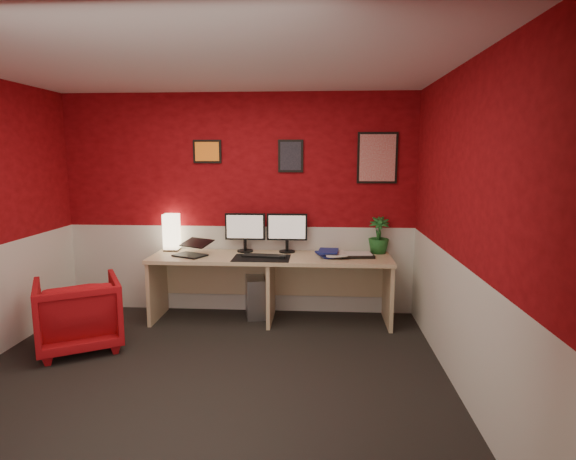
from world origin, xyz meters
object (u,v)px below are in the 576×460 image
object	(u,v)px
potted_plant	(379,235)
monitor_right	(287,227)
zen_tray	(357,255)
armchair	(78,313)
laptop	(190,246)
shoji_lamp	(172,233)
desk	(271,289)
pc_tower	(255,296)
monitor_left	(245,226)

from	to	relation	value
potted_plant	monitor_right	bearing A→B (deg)	-179.10
zen_tray	armchair	size ratio (longest dim) A/B	0.47
zen_tray	laptop	bearing A→B (deg)	-176.98
shoji_lamp	desk	bearing A→B (deg)	-11.19
shoji_lamp	pc_tower	bearing A→B (deg)	-3.04
zen_tray	shoji_lamp	bearing A→B (deg)	174.62
monitor_left	monitor_right	size ratio (longest dim) A/B	1.00
shoji_lamp	pc_tower	distance (m)	1.19
potted_plant	pc_tower	distance (m)	1.55
zen_tray	armchair	world-z (taller)	zen_tray
desk	monitor_right	size ratio (longest dim) A/B	4.48
zen_tray	pc_tower	distance (m)	1.25
zen_tray	potted_plant	size ratio (longest dim) A/B	0.86
monitor_right	potted_plant	bearing A→B (deg)	0.90
monitor_right	potted_plant	world-z (taller)	monitor_right
desk	shoji_lamp	xyz separation A→B (m)	(-1.16, 0.23, 0.56)
pc_tower	monitor_right	bearing A→B (deg)	-6.14
laptop	pc_tower	distance (m)	0.94
monitor_left	pc_tower	distance (m)	0.80
shoji_lamp	zen_tray	distance (m)	2.11
laptop	monitor_right	world-z (taller)	monitor_right
shoji_lamp	monitor_left	world-z (taller)	monitor_left
pc_tower	desk	bearing A→B (deg)	-53.96
shoji_lamp	laptop	world-z (taller)	shoji_lamp
desk	laptop	size ratio (longest dim) A/B	7.88
pc_tower	armchair	bearing A→B (deg)	-158.53
laptop	pc_tower	world-z (taller)	laptop
monitor_right	armchair	size ratio (longest dim) A/B	0.78
monitor_right	potted_plant	distance (m)	1.02
desk	laptop	distance (m)	0.99
potted_plant	pc_tower	world-z (taller)	potted_plant
armchair	monitor_left	bearing A→B (deg)	-173.39
monitor_left	zen_tray	world-z (taller)	monitor_left
desk	zen_tray	distance (m)	1.01
monitor_right	zen_tray	xyz separation A→B (m)	(0.77, -0.18, -0.28)
monitor_left	monitor_right	bearing A→B (deg)	0.15
laptop	zen_tray	size ratio (longest dim) A/B	0.94
monitor_right	zen_tray	size ratio (longest dim) A/B	1.66
laptop	monitor_left	xyz separation A→B (m)	(0.56, 0.28, 0.18)
armchair	potted_plant	bearing A→B (deg)	170.21
monitor_left	potted_plant	size ratio (longest dim) A/B	1.43
shoji_lamp	laptop	size ratio (longest dim) A/B	1.21
shoji_lamp	zen_tray	xyz separation A→B (m)	(2.09, -0.20, -0.18)
pc_tower	armchair	world-z (taller)	armchair
desk	potted_plant	xyz separation A→B (m)	(1.18, 0.23, 0.57)
laptop	desk	bearing A→B (deg)	31.27
laptop	zen_tray	distance (m)	1.81
desk	armchair	size ratio (longest dim) A/B	3.50
armchair	zen_tray	bearing A→B (deg)	168.16
laptop	shoji_lamp	bearing A→B (deg)	161.77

